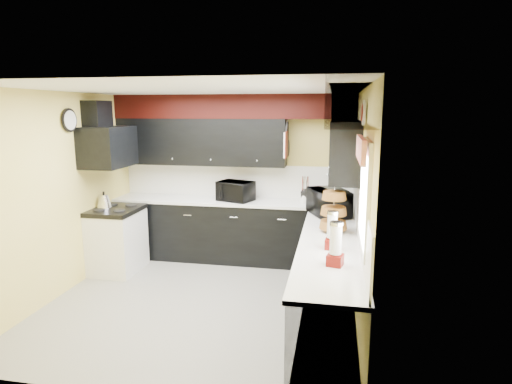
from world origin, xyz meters
The scene contains 35 objects.
ground centered at (0.00, 0.00, 0.00)m, with size 3.60×3.60×0.00m, color gray.
wall_back centered at (0.00, 1.80, 1.25)m, with size 3.60×0.06×2.50m, color #E0C666.
wall_right centered at (1.80, 0.00, 1.25)m, with size 0.06×3.60×2.50m, color #E0C666.
wall_left centered at (-1.80, 0.00, 1.25)m, with size 0.06×3.60×2.50m, color #E0C666.
ceiling centered at (0.00, 0.00, 2.50)m, with size 3.60×3.60×0.06m, color white.
cab_back centered at (0.00, 1.50, 0.45)m, with size 3.60×0.60×0.90m, color black.
cab_right centered at (1.50, -0.30, 0.45)m, with size 0.60×3.00×0.90m, color black.
counter_back centered at (0.00, 1.50, 0.92)m, with size 3.62×0.64×0.04m, color white.
counter_right centered at (1.50, -0.30, 0.92)m, with size 0.64×3.02×0.04m, color white.
splash_back centered at (0.00, 1.79, 1.19)m, with size 3.60×0.02×0.50m, color white.
splash_right centered at (1.79, 0.00, 1.19)m, with size 0.02×3.60×0.50m, color white.
upper_back centered at (-0.50, 1.62, 1.80)m, with size 2.60×0.35×0.70m, color black.
upper_right centered at (1.62, 0.90, 1.80)m, with size 0.35×1.80×0.70m, color black.
soffit_back centered at (0.00, 1.62, 2.33)m, with size 3.60×0.36×0.35m, color black.
soffit_right centered at (1.62, -0.18, 2.33)m, with size 0.36×3.24×0.35m, color black.
stove centered at (-1.50, 0.75, 0.43)m, with size 0.60×0.75×0.86m, color white.
cooktop centered at (-1.50, 0.75, 0.89)m, with size 0.62×0.77×0.06m, color black.
hood centered at (-1.55, 0.75, 1.78)m, with size 0.50×0.78×0.55m, color black.
hood_duct centered at (-1.68, 0.75, 2.20)m, with size 0.24×0.40×0.40m, color black.
window centered at (1.79, -0.90, 1.55)m, with size 0.03×0.86×0.96m, color white, non-canonical shape.
valance centered at (1.73, -0.90, 1.95)m, with size 0.04×0.88×0.20m, color red.
pan_top centered at (0.82, 1.55, 2.00)m, with size 0.03×0.22×0.40m, color black, non-canonical shape.
pan_mid centered at (0.82, 1.42, 1.75)m, with size 0.03×0.28×0.46m, color black, non-canonical shape.
pan_low centered at (0.82, 1.68, 1.72)m, with size 0.03×0.24×0.42m, color black, non-canonical shape.
cut_board centered at (0.83, 1.30, 1.80)m, with size 0.03×0.26×0.35m, color white.
baskets centered at (1.52, 0.05, 1.18)m, with size 0.27×0.27×0.50m, color brown, non-canonical shape.
clock centered at (-1.77, 0.25, 2.15)m, with size 0.03×0.30×0.30m, color black, non-canonical shape.
deco_plate centered at (1.77, -0.35, 2.25)m, with size 0.03×0.24×0.24m, color white, non-canonical shape.
toaster_oven centered at (0.06, 1.47, 1.08)m, with size 0.50×0.42×0.29m, color black.
microwave centered at (1.46, 0.81, 1.11)m, with size 0.60×0.41×0.33m, color black.
utensil_crock centered at (1.10, 1.50, 1.02)m, with size 0.15×0.15×0.16m, color silver.
knife_block centered at (1.10, 1.49, 1.04)m, with size 0.09×0.12×0.19m, color black.
kettle centered at (-1.68, 0.77, 1.01)m, with size 0.20×0.20×0.18m, color silver, non-canonical shape.
dispenser_a centered at (1.51, -0.57, 1.11)m, with size 0.12×0.12×0.34m, color #67130B, non-canonical shape.
dispenser_b centered at (1.55, -1.03, 1.12)m, with size 0.13×0.13×0.36m, color #5F0B07, non-canonical shape.
Camera 1 is at (1.52, -4.64, 2.27)m, focal length 30.00 mm.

